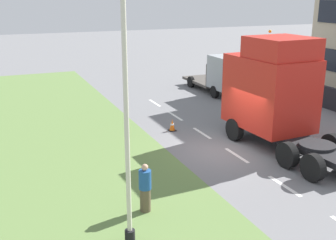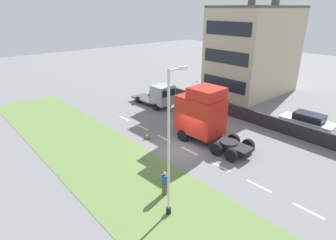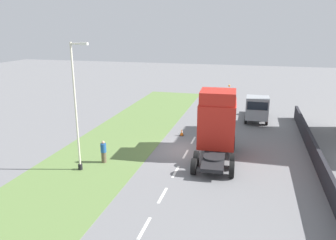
{
  "view_description": "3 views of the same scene",
  "coord_description": "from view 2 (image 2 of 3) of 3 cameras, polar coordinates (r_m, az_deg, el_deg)",
  "views": [
    {
      "loc": [
        -9.15,
        -14.88,
        6.6
      ],
      "look_at": [
        -2.99,
        -0.28,
        1.8
      ],
      "focal_mm": 45.0,
      "sensor_mm": 36.0,
      "label": 1
    },
    {
      "loc": [
        -14.61,
        -14.74,
        10.85
      ],
      "look_at": [
        -1.23,
        0.54,
        2.67
      ],
      "focal_mm": 30.0,
      "sensor_mm": 36.0,
      "label": 2
    },
    {
      "loc": [
        4.45,
        -23.0,
        9.12
      ],
      "look_at": [
        -1.16,
        -1.42,
        2.75
      ],
      "focal_mm": 35.0,
      "sensor_mm": 36.0,
      "label": 3
    }
  ],
  "objects": [
    {
      "name": "lamp_post",
      "position": [
        14.56,
        0.38,
        -6.47
      ],
      "size": [
        1.26,
        0.28,
        8.26
      ],
      "color": "black",
      "rests_on": "ground"
    },
    {
      "name": "pedestrian",
      "position": [
        17.69,
        -0.69,
        -12.76
      ],
      "size": [
        0.39,
        0.39,
        1.6
      ],
      "color": "brown",
      "rests_on": "ground"
    },
    {
      "name": "boundary_wall",
      "position": [
        29.64,
        15.76,
        0.95
      ],
      "size": [
        0.25,
        24.0,
        1.3
      ],
      "color": "#232328",
      "rests_on": "ground"
    },
    {
      "name": "grass_verge",
      "position": [
        20.22,
        -9.38,
        -10.82
      ],
      "size": [
        7.0,
        44.0,
        0.01
      ],
      "color": "#607F42",
      "rests_on": "ground"
    },
    {
      "name": "parked_car",
      "position": [
        28.85,
        26.41,
        -0.57
      ],
      "size": [
        2.04,
        4.72,
        1.89
      ],
      "rotation": [
        0.0,
        0.0,
        0.04
      ],
      "color": "silver",
      "rests_on": "ground"
    },
    {
      "name": "traffic_cone_lead",
      "position": [
        24.93,
        -4.32,
        -3.2
      ],
      "size": [
        0.36,
        0.36,
        0.58
      ],
      "color": "black",
      "rests_on": "ground"
    },
    {
      "name": "lane_markings",
      "position": [
        22.98,
        4.37,
        -6.3
      ],
      "size": [
        0.16,
        21.0,
        0.0
      ],
      "color": "white",
      "rests_on": "ground"
    },
    {
      "name": "ground_plane",
      "position": [
        23.42,
        3.14,
        -5.7
      ],
      "size": [
        120.0,
        120.0,
        0.0
      ],
      "primitive_type": "plane",
      "color": "slate",
      "rests_on": "ground"
    },
    {
      "name": "lorry_cab",
      "position": [
        23.85,
        7.07,
        1.08
      ],
      "size": [
        3.03,
        6.98,
        4.97
      ],
      "rotation": [
        0.0,
        0.0,
        0.05
      ],
      "color": "black",
      "rests_on": "ground"
    },
    {
      "name": "building_block",
      "position": [
        39.32,
        17.04,
        13.25
      ],
      "size": [
        11.83,
        7.43,
        12.16
      ],
      "color": "#C1B293",
      "rests_on": "ground"
    },
    {
      "name": "flatbed_truck",
      "position": [
        32.31,
        -1.64,
        4.97
      ],
      "size": [
        2.19,
        5.93,
        2.7
      ],
      "rotation": [
        0.0,
        0.0,
        3.14
      ],
      "color": "#999EA3",
      "rests_on": "ground"
    }
  ]
}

